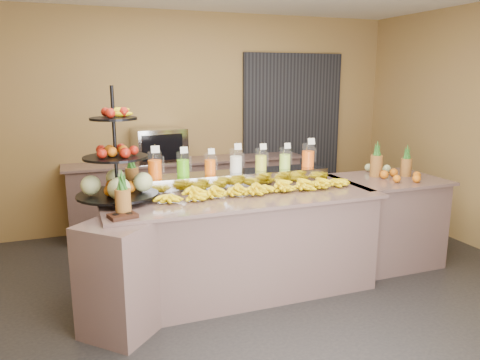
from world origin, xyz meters
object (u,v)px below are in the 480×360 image
fruit_stand (123,172)px  condiment_caddy (123,216)px  banana_heap (257,186)px  oven_warmer (159,145)px  right_fruit_pile (395,171)px  pitcher_tray (236,179)px

fruit_stand → condiment_caddy: size_ratio=4.85×
banana_heap → condiment_caddy: (-1.25, -0.36, -0.05)m
banana_heap → fruit_stand: bearing=171.8°
oven_warmer → condiment_caddy: bearing=-113.1°
right_fruit_pile → pitcher_tray: bearing=173.4°
condiment_caddy → banana_heap: bearing=16.1°
banana_heap → right_fruit_pile: 1.62m
banana_heap → right_fruit_pile: (1.62, 0.10, 0.01)m
fruit_stand → pitcher_tray: bearing=16.6°
condiment_caddy → right_fruit_pile: right_fruit_pile is taller
pitcher_tray → oven_warmer: 1.73m
pitcher_tray → fruit_stand: fruit_stand is taller
condiment_caddy → right_fruit_pile: bearing=9.0°
right_fruit_pile → oven_warmer: (-2.14, 1.87, 0.14)m
fruit_stand → banana_heap: bearing=1.8°
pitcher_tray → oven_warmer: size_ratio=2.95×
pitcher_tray → banana_heap: size_ratio=1.02×
banana_heap → oven_warmer: (-0.52, 1.96, 0.14)m
pitcher_tray → right_fruit_pile: bearing=-6.6°
fruit_stand → condiment_caddy: bearing=-87.8°
banana_heap → right_fruit_pile: right_fruit_pile is taller
pitcher_tray → right_fruit_pile: right_fruit_pile is taller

